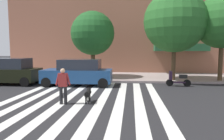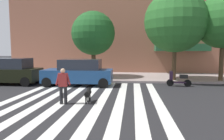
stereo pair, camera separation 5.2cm
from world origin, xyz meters
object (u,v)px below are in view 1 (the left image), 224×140
parked_car_behind_first (78,73)px  street_tree_middle (175,22)px  parked_car_near_curb (7,71)px  street_tree_further (223,21)px  street_tree_nearest (93,33)px  parked_scooter (178,79)px  dog_on_leash (88,93)px  pedestrian_dog_walker (63,84)px

parked_car_behind_first → street_tree_middle: bearing=18.3°
parked_car_near_curb → street_tree_further: 16.29m
parked_car_near_curb → parked_car_behind_first: size_ratio=0.97×
parked_car_behind_first → street_tree_nearest: (0.38, 3.48, 3.00)m
parked_car_near_curb → street_tree_middle: size_ratio=0.67×
parked_car_near_curb → parked_scooter: bearing=1.3°
parked_car_behind_first → dog_on_leash: parked_car_behind_first is taller
parked_scooter → street_tree_further: (3.56, 2.03, 4.13)m
parked_car_behind_first → dog_on_leash: size_ratio=4.48×
street_tree_further → parked_car_behind_first: bearing=-167.6°
parked_scooter → street_tree_middle: size_ratio=0.24×
street_tree_nearest → pedestrian_dog_walker: size_ratio=3.43×
street_tree_nearest → dog_on_leash: 8.84m
parked_car_near_curb → street_tree_further: bearing=8.3°
parked_car_near_curb → street_tree_nearest: street_tree_nearest is taller
parked_scooter → pedestrian_dog_walker: 8.17m
dog_on_leash → street_tree_middle: bearing=52.3°
street_tree_nearest → dog_on_leash: street_tree_nearest is taller
parked_car_behind_first → parked_scooter: (6.90, 0.27, -0.42)m
parked_scooter → street_tree_nearest: bearing=153.7°
parked_car_near_curb → pedestrian_dog_walker: parked_car_near_curb is taller
street_tree_further → pedestrian_dog_walker: bearing=-143.6°
street_tree_nearest → pedestrian_dog_walker: bearing=-88.4°
street_tree_middle → street_tree_nearest: bearing=169.8°
parked_car_behind_first → street_tree_middle: street_tree_middle is taller
street_tree_nearest → dog_on_leash: size_ratio=5.26×
street_tree_nearest → street_tree_middle: (6.58, -1.18, 0.75)m
parked_scooter → street_tree_nearest: (-6.52, 3.22, 3.42)m
parked_car_near_curb → street_tree_further: street_tree_further is taller
parked_car_near_curb → street_tree_middle: street_tree_middle is taller
parked_car_near_curb → street_tree_further: (15.71, 2.30, 3.68)m
parked_scooter → street_tree_middle: bearing=88.2°
street_tree_further → pedestrian_dog_walker: size_ratio=3.96×
street_tree_nearest → street_tree_further: street_tree_further is taller
street_tree_middle → street_tree_further: bearing=-0.0°
street_tree_nearest → street_tree_further: bearing=-6.7°
pedestrian_dog_walker → street_tree_nearest: bearing=91.6°
street_tree_further → parked_scooter: bearing=-150.2°
pedestrian_dog_walker → dog_on_leash: pedestrian_dog_walker is taller
street_tree_nearest → parked_car_near_curb: bearing=-148.3°
parked_car_behind_first → street_tree_middle: size_ratio=0.70×
street_tree_nearest → street_tree_further: 10.17m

